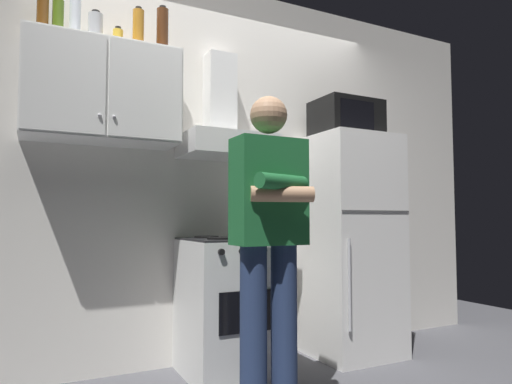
# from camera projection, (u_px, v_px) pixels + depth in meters

# --- Properties ---
(back_wall_tiled) EXTENTS (4.80, 0.10, 2.70)m
(back_wall_tiled) POSITION_uv_depth(u_px,v_px,m) (219.00, 169.00, 3.28)
(back_wall_tiled) COLOR silver
(back_wall_tiled) RESTS_ON ground_plane
(upper_cabinet) EXTENTS (0.90, 0.37, 0.60)m
(upper_cabinet) POSITION_uv_depth(u_px,v_px,m) (103.00, 93.00, 2.72)
(upper_cabinet) COLOR white
(stove_oven) EXTENTS (0.60, 0.62, 0.87)m
(stove_oven) POSITION_uv_depth(u_px,v_px,m) (232.00, 305.00, 2.89)
(stove_oven) COLOR white
(stove_oven) RESTS_ON ground_plane
(range_hood) EXTENTS (0.60, 0.44, 0.75)m
(range_hood) POSITION_uv_depth(u_px,v_px,m) (225.00, 130.00, 3.07)
(range_hood) COLOR white
(refrigerator) EXTENTS (0.60, 0.62, 1.60)m
(refrigerator) POSITION_uv_depth(u_px,v_px,m) (349.00, 244.00, 3.33)
(refrigerator) COLOR white
(refrigerator) RESTS_ON ground_plane
(microwave) EXTENTS (0.48, 0.37, 0.28)m
(microwave) POSITION_uv_depth(u_px,v_px,m) (346.00, 120.00, 3.41)
(microwave) COLOR black
(microwave) RESTS_ON refrigerator
(person_standing) EXTENTS (0.38, 0.33, 1.64)m
(person_standing) POSITION_uv_depth(u_px,v_px,m) (269.00, 235.00, 2.35)
(person_standing) COLOR navy
(person_standing) RESTS_ON ground_plane
(bottle_canister_steel) EXTENTS (0.09, 0.09, 0.20)m
(bottle_canister_steel) POSITION_uv_depth(u_px,v_px,m) (95.00, 28.00, 2.72)
(bottle_canister_steel) COLOR #B2B5BA
(bottle_canister_steel) RESTS_ON upper_cabinet
(bottle_rum_dark) EXTENTS (0.07, 0.07, 0.30)m
(bottle_rum_dark) POSITION_uv_depth(u_px,v_px,m) (162.00, 30.00, 2.88)
(bottle_rum_dark) COLOR #47230F
(bottle_rum_dark) RESTS_ON upper_cabinet
(bottle_vodka_clear) EXTENTS (0.06, 0.06, 0.34)m
(bottle_vodka_clear) POSITION_uv_depth(u_px,v_px,m) (75.00, 16.00, 2.71)
(bottle_vodka_clear) COLOR silver
(bottle_vodka_clear) RESTS_ON upper_cabinet
(bottle_beer_brown) EXTENTS (0.07, 0.07, 0.26)m
(bottle_beer_brown) POSITION_uv_depth(u_px,v_px,m) (43.00, 15.00, 2.62)
(bottle_beer_brown) COLOR brown
(bottle_beer_brown) RESTS_ON upper_cabinet
(bottle_olive_oil) EXTENTS (0.06, 0.06, 0.26)m
(bottle_olive_oil) POSITION_uv_depth(u_px,v_px,m) (58.00, 19.00, 2.67)
(bottle_olive_oil) COLOR #4C6B19
(bottle_olive_oil) RESTS_ON upper_cabinet
(bottle_spice_jar) EXTENTS (0.06, 0.06, 0.14)m
(bottle_spice_jar) POSITION_uv_depth(u_px,v_px,m) (118.00, 39.00, 2.81)
(bottle_spice_jar) COLOR gold
(bottle_spice_jar) RESTS_ON upper_cabinet
(bottle_liquor_amber) EXTENTS (0.07, 0.07, 0.26)m
(bottle_liquor_amber) POSITION_uv_depth(u_px,v_px,m) (138.00, 29.00, 2.81)
(bottle_liquor_amber) COLOR #B7721E
(bottle_liquor_amber) RESTS_ON upper_cabinet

